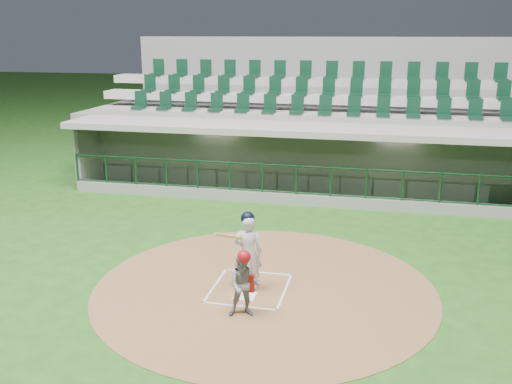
% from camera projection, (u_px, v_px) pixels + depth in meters
% --- Properties ---
extents(ground, '(120.00, 120.00, 0.00)m').
position_uv_depth(ground, '(253.00, 283.00, 12.30)').
color(ground, '#1F4F16').
rests_on(ground, ground).
extents(dirt_circle, '(7.20, 7.20, 0.01)m').
position_uv_depth(dirt_circle, '(264.00, 288.00, 12.05)').
color(dirt_circle, brown).
rests_on(dirt_circle, ground).
extents(home_plate, '(0.43, 0.43, 0.02)m').
position_uv_depth(home_plate, '(245.00, 296.00, 11.64)').
color(home_plate, white).
rests_on(home_plate, dirt_circle).
extents(batter_box_chalk, '(1.55, 1.80, 0.01)m').
position_uv_depth(batter_box_chalk, '(250.00, 288.00, 12.02)').
color(batter_box_chalk, silver).
rests_on(batter_box_chalk, ground).
extents(dugout_structure, '(16.40, 3.70, 3.00)m').
position_uv_depth(dugout_structure, '(306.00, 162.00, 19.38)').
color(dugout_structure, slate).
rests_on(dugout_structure, ground).
extents(seating_deck, '(17.00, 6.72, 5.15)m').
position_uv_depth(seating_deck, '(316.00, 134.00, 22.16)').
color(seating_deck, slate).
rests_on(seating_deck, ground).
extents(batter, '(0.87, 0.89, 1.70)m').
position_uv_depth(batter, '(248.00, 251.00, 11.76)').
color(batter, silver).
rests_on(batter, dirt_circle).
extents(catcher, '(0.70, 0.60, 1.32)m').
position_uv_depth(catcher, '(244.00, 284.00, 10.70)').
color(catcher, gray).
rests_on(catcher, dirt_circle).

